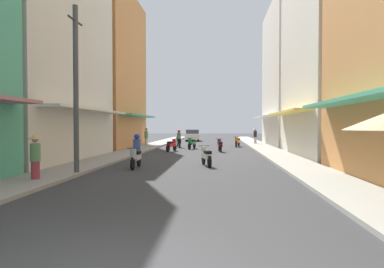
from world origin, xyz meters
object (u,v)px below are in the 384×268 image
object	(u,v)px
motorbike_black	(179,140)
pedestrian_far	(255,135)
motorbike_silver	(136,153)
motorbike_white	(206,156)
utility_pole	(76,89)
pedestrian_midway	(146,136)
motorbike_orange	(237,141)
pedestrian_crossing	(35,155)
parked_car	(193,135)
motorbike_maroon	(220,145)
motorbike_red	(172,145)
motorbike_green	(192,143)

from	to	relation	value
motorbike_black	pedestrian_far	bearing A→B (deg)	34.95
motorbike_silver	pedestrian_far	bearing A→B (deg)	69.05
motorbike_white	utility_pole	world-z (taller)	utility_pole
motorbike_black	motorbike_silver	size ratio (longest dim) A/B	0.98
pedestrian_midway	motorbike_silver	bearing A→B (deg)	-79.10
motorbike_orange	pedestrian_far	size ratio (longest dim) A/B	1.03
utility_pole	pedestrian_crossing	bearing A→B (deg)	-112.01
pedestrian_crossing	parked_car	bearing A→B (deg)	84.68
pedestrian_midway	motorbike_black	bearing A→B (deg)	-22.17
motorbike_maroon	pedestrian_crossing	distance (m)	15.28
motorbike_orange	pedestrian_midway	size ratio (longest dim) A/B	1.01
motorbike_white	motorbike_red	xyz separation A→B (m)	(-2.95, 8.89, 0.00)
motorbike_red	pedestrian_far	size ratio (longest dim) A/B	1.02
utility_pole	motorbike_red	bearing A→B (deg)	80.62
parked_car	motorbike_silver	bearing A→B (deg)	-90.89
motorbike_white	motorbike_silver	bearing A→B (deg)	-162.51
motorbike_green	motorbike_white	xyz separation A→B (m)	(1.65, -11.57, 0.00)
motorbike_black	pedestrian_crossing	xyz separation A→B (m)	(-2.68, -18.59, 0.23)
motorbike_silver	pedestrian_crossing	bearing A→B (deg)	-121.50
motorbike_black	motorbike_red	size ratio (longest dim) A/B	1.00
motorbike_silver	pedestrian_midway	xyz separation A→B (m)	(-3.05, 15.85, 0.29)
pedestrian_crossing	pedestrian_midway	xyz separation A→B (m)	(-0.57, 19.91, 0.05)
motorbike_green	motorbike_black	bearing A→B (deg)	124.35
motorbike_red	parked_car	bearing A→B (deg)	89.36
motorbike_silver	motorbike_green	bearing A→B (deg)	83.06
motorbike_silver	parked_car	size ratio (longest dim) A/B	0.43
motorbike_orange	motorbike_white	xyz separation A→B (m)	(-2.31, -14.72, 0.00)
motorbike_green	motorbike_orange	bearing A→B (deg)	38.50
utility_pole	parked_car	bearing A→B (deg)	85.71
motorbike_white	pedestrian_crossing	size ratio (longest dim) A/B	1.06
pedestrian_far	utility_pole	world-z (taller)	utility_pole
motorbike_maroon	motorbike_red	size ratio (longest dim) A/B	1.03
parked_car	utility_pole	bearing A→B (deg)	-94.29
motorbike_maroon	motorbike_silver	xyz separation A→B (m)	(-3.86, -9.83, 0.20)
motorbike_white	motorbike_red	size ratio (longest dim) A/B	1.00
motorbike_silver	parked_car	xyz separation A→B (m)	(0.42, 27.17, 0.04)
motorbike_black	pedestrian_midway	xyz separation A→B (m)	(-3.25, 1.32, 0.29)
motorbike_maroon	motorbike_white	bearing A→B (deg)	-94.40
motorbike_orange	motorbike_maroon	bearing A→B (deg)	-105.41
pedestrian_far	pedestrian_crossing	bearing A→B (deg)	-112.89
motorbike_green	motorbike_black	world-z (taller)	motorbike_black
motorbike_silver	motorbike_red	bearing A→B (deg)	88.67
motorbike_green	motorbike_maroon	distance (m)	3.61
motorbike_maroon	motorbike_orange	xyz separation A→B (m)	(1.63, 5.90, 0.00)
parked_car	pedestrian_crossing	size ratio (longest dim) A/B	2.52
motorbike_white	parked_car	bearing A→B (deg)	96.02
motorbike_maroon	parked_car	world-z (taller)	parked_car
motorbike_black	motorbike_silver	world-z (taller)	same
motorbike_black	pedestrian_midway	bearing A→B (deg)	157.83
motorbike_maroon	pedestrian_far	bearing A→B (deg)	69.56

